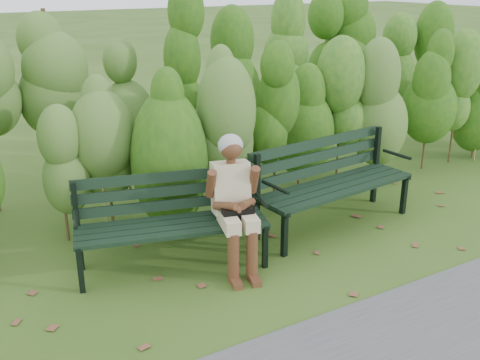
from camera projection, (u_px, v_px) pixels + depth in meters
ground at (259, 266)px, 5.25m from camera, size 80.00×80.00×0.00m
hedge_band at (173, 98)px, 6.33m from camera, size 11.04×1.67×2.42m
leaf_litter at (273, 272)px, 5.13m from camera, size 5.52×2.24×0.01m
bench_left at (170, 214)px, 5.12m from camera, size 1.81×0.97×0.86m
bench_right at (329, 176)px, 5.98m from camera, size 1.90×0.79×0.92m
seated_woman at (234, 195)px, 5.04m from camera, size 0.52×0.76×1.24m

